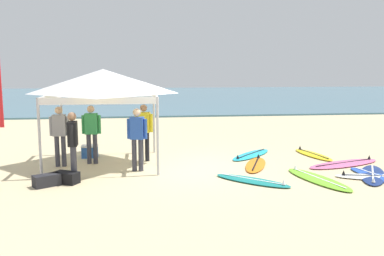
{
  "coord_description": "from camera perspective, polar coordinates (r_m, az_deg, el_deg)",
  "views": [
    {
      "loc": [
        -1.27,
        -11.06,
        2.75
      ],
      "look_at": [
        0.23,
        0.94,
        1.0
      ],
      "focal_mm": 38.19,
      "sensor_mm": 36.0,
      "label": 1
    }
  ],
  "objects": [
    {
      "name": "surfboard_blue",
      "position": [
        11.47,
        24.81,
        -6.22
      ],
      "size": [
        0.96,
        2.15,
        0.19
      ],
      "color": "blue",
      "rests_on": "ground"
    },
    {
      "name": "person_yellow",
      "position": [
        12.26,
        -6.73,
        -0.08
      ],
      "size": [
        0.53,
        0.31,
        1.71
      ],
      "color": "black",
      "rests_on": "ground"
    },
    {
      "name": "person_grey",
      "position": [
        12.09,
        -18.0,
        -0.55
      ],
      "size": [
        0.55,
        0.22,
        1.71
      ],
      "color": "#383842",
      "rests_on": "ground"
    },
    {
      "name": "surfboard_white",
      "position": [
        11.46,
        24.93,
        -6.25
      ],
      "size": [
        2.36,
        1.17,
        0.19
      ],
      "color": "white",
      "rests_on": "ground"
    },
    {
      "name": "sea",
      "position": [
        41.35,
        -5.38,
        4.44
      ],
      "size": [
        80.0,
        36.0,
        0.1
      ],
      "primitive_type": "cube",
      "color": "teal",
      "rests_on": "ground"
    },
    {
      "name": "gear_bag_by_pole",
      "position": [
        10.43,
        -17.15,
        -6.63
      ],
      "size": [
        0.68,
        0.56,
        0.28
      ],
      "primitive_type": "cube",
      "rotation": [
        0.0,
        0.0,
        2.65
      ],
      "color": "black",
      "rests_on": "ground"
    },
    {
      "name": "surfboard_navy",
      "position": [
        11.64,
        23.93,
        -5.97
      ],
      "size": [
        1.64,
        2.24,
        0.19
      ],
      "color": "navy",
      "rests_on": "ground"
    },
    {
      "name": "surfboard_pink",
      "position": [
        12.65,
        20.48,
        -4.68
      ],
      "size": [
        2.61,
        1.48,
        0.19
      ],
      "color": "pink",
      "rests_on": "ground"
    },
    {
      "name": "gear_bag_near_tent",
      "position": [
        10.32,
        -19.63,
        -6.9
      ],
      "size": [
        0.68,
        0.59,
        0.28
      ],
      "primitive_type": "cube",
      "rotation": [
        0.0,
        0.0,
        0.56
      ],
      "color": "#232328",
      "rests_on": "ground"
    },
    {
      "name": "surfboard_cyan",
      "position": [
        13.21,
        8.24,
        -3.7
      ],
      "size": [
        1.87,
        1.96,
        0.19
      ],
      "color": "#23B2CC",
      "rests_on": "ground"
    },
    {
      "name": "person_green",
      "position": [
        12.19,
        -13.86,
        -0.31
      ],
      "size": [
        0.55,
        0.23,
        1.71
      ],
      "color": "#383842",
      "rests_on": "ground"
    },
    {
      "name": "surfboard_teal",
      "position": [
        10.21,
        8.44,
        -7.26
      ],
      "size": [
        1.84,
        1.76,
        0.19
      ],
      "color": "#19847F",
      "rests_on": "ground"
    },
    {
      "name": "surfboard_orange",
      "position": [
        11.89,
        8.88,
        -5.05
      ],
      "size": [
        1.23,
        2.04,
        0.19
      ],
      "color": "orange",
      "rests_on": "ground"
    },
    {
      "name": "ground_plane",
      "position": [
        11.47,
        -0.58,
        -5.64
      ],
      "size": [
        80.0,
        80.0,
        0.0
      ],
      "primitive_type": "plane",
      "color": "beige"
    },
    {
      "name": "person_blue",
      "position": [
        11.07,
        -7.67,
        -0.99
      ],
      "size": [
        0.54,
        0.29,
        1.71
      ],
      "color": "#383842",
      "rests_on": "ground"
    },
    {
      "name": "canopy_tent",
      "position": [
        11.94,
        -12.29,
        6.31
      ],
      "size": [
        3.06,
        3.06,
        2.75
      ],
      "color": "#B7B7BC",
      "rests_on": "ground"
    },
    {
      "name": "surfboard_yellow",
      "position": [
        13.66,
        16.54,
        -3.57
      ],
      "size": [
        0.84,
        1.95,
        0.19
      ],
      "color": "yellow",
      "rests_on": "ground"
    },
    {
      "name": "cooler_box",
      "position": [
        13.19,
        -14.08,
        -3.18
      ],
      "size": [
        0.5,
        0.36,
        0.39
      ],
      "color": "#2D60B7",
      "rests_on": "ground"
    },
    {
      "name": "person_black",
      "position": [
        10.44,
        -16.3,
        -1.81
      ],
      "size": [
        0.24,
        0.55,
        1.71
      ],
      "color": "#383842",
      "rests_on": "ground"
    },
    {
      "name": "surfboard_lime",
      "position": [
        10.71,
        17.16,
        -6.82
      ],
      "size": [
        1.18,
        2.4,
        0.19
      ],
      "color": "#7AD12D",
      "rests_on": "ground"
    }
  ]
}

